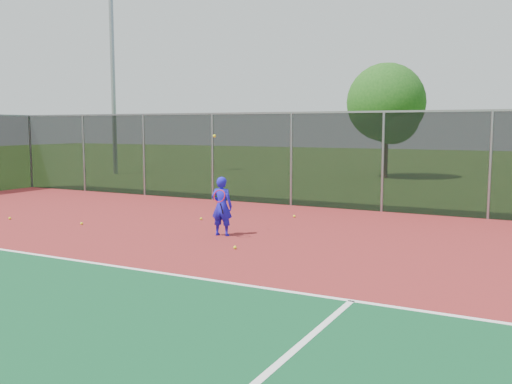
# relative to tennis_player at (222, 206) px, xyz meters

# --- Properties ---
(ground) EXTENTS (120.00, 120.00, 0.00)m
(ground) POSITION_rel_tennis_player_xyz_m (2.33, -6.49, -0.72)
(ground) COLOR #325719
(ground) RESTS_ON ground
(court_apron) EXTENTS (30.00, 20.00, 0.02)m
(court_apron) POSITION_rel_tennis_player_xyz_m (2.33, -4.49, -0.71)
(court_apron) COLOR maroon
(court_apron) RESTS_ON ground
(fence_back) EXTENTS (30.00, 0.06, 3.03)m
(fence_back) POSITION_rel_tennis_player_xyz_m (2.33, 5.51, 0.84)
(fence_back) COLOR black
(fence_back) RESTS_ON court_apron
(tennis_player) EXTENTS (0.59, 0.62, 2.38)m
(tennis_player) POSITION_rel_tennis_player_xyz_m (0.00, 0.00, 0.00)
(tennis_player) COLOR #1A15CD
(tennis_player) RESTS_ON court_apron
(practice_ball_0) EXTENTS (0.07, 0.07, 0.07)m
(practice_ball_0) POSITION_rel_tennis_player_xyz_m (-4.02, -0.45, -0.67)
(practice_ball_0) COLOR yellow
(practice_ball_0) RESTS_ON court_apron
(practice_ball_1) EXTENTS (0.07, 0.07, 0.07)m
(practice_ball_1) POSITION_rel_tennis_player_xyz_m (-6.41, -0.72, -0.67)
(practice_ball_1) COLOR yellow
(practice_ball_1) RESTS_ON court_apron
(practice_ball_3) EXTENTS (0.07, 0.07, 0.07)m
(practice_ball_3) POSITION_rel_tennis_player_xyz_m (0.44, 3.25, -0.67)
(practice_ball_3) COLOR yellow
(practice_ball_3) RESTS_ON court_apron
(practice_ball_4) EXTENTS (0.07, 0.07, 0.07)m
(practice_ball_4) POSITION_rel_tennis_player_xyz_m (1.01, -1.16, -0.67)
(practice_ball_4) COLOR yellow
(practice_ball_4) RESTS_ON court_apron
(practice_ball_5) EXTENTS (0.07, 0.07, 0.07)m
(practice_ball_5) POSITION_rel_tennis_player_xyz_m (-1.66, 1.66, -0.67)
(practice_ball_5) COLOR yellow
(practice_ball_5) RESTS_ON court_apron
(floodlight_nw) EXTENTS (0.90, 0.40, 11.97)m
(floodlight_nw) POSITION_rel_tennis_player_xyz_m (-14.36, 12.63, 6.03)
(floodlight_nw) COLOR gray
(floodlight_nw) RESTS_ON ground
(tree_back_left) EXTENTS (3.88, 3.88, 5.70)m
(tree_back_left) POSITION_rel_tennis_player_xyz_m (-0.53, 16.83, 2.85)
(tree_back_left) COLOR #3C2316
(tree_back_left) RESTS_ON ground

